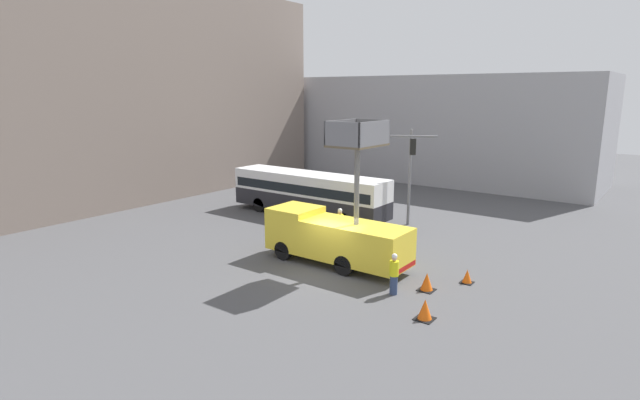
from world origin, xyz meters
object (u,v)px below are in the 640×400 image
object	(u,v)px
city_bus	(309,191)
road_worker_near_truck	(394,274)
traffic_light_pole	(411,164)
traffic_cone_mid_road	(467,277)
road_worker_directing	(340,225)
traffic_cone_near_truck	(427,282)
traffic_cone_far_side	(425,310)
utility_truck	(335,234)

from	to	relation	value
city_bus	road_worker_near_truck	world-z (taller)	city_bus
city_bus	traffic_light_pole	bearing A→B (deg)	176.39
traffic_light_pole	traffic_cone_mid_road	bearing A→B (deg)	-136.64
traffic_light_pole	road_worker_directing	world-z (taller)	traffic_light_pole
traffic_cone_near_truck	traffic_cone_far_side	xyz separation A→B (m)	(-2.58, -1.12, 0.01)
utility_truck	road_worker_near_truck	world-z (taller)	utility_truck
city_bus	traffic_cone_mid_road	distance (m)	14.06
traffic_cone_near_truck	utility_truck	bearing A→B (deg)	85.52
traffic_light_pole	traffic_cone_near_truck	bearing A→B (deg)	-148.81
road_worker_directing	traffic_cone_mid_road	size ratio (longest dim) A/B	3.18
city_bus	road_worker_directing	size ratio (longest dim) A/B	5.88
traffic_light_pole	traffic_cone_far_side	xyz separation A→B (m)	(-10.85, -6.12, -3.65)
city_bus	traffic_cone_far_side	world-z (taller)	city_bus
road_worker_near_truck	road_worker_directing	bearing A→B (deg)	-114.30
road_worker_directing	traffic_light_pole	bearing A→B (deg)	-121.35
road_worker_near_truck	traffic_cone_far_side	distance (m)	2.52
traffic_cone_far_side	traffic_cone_mid_road	bearing A→B (deg)	0.59
traffic_cone_near_truck	traffic_cone_far_side	bearing A→B (deg)	-156.64
traffic_light_pole	road_worker_near_truck	distance (m)	10.76
utility_truck	traffic_cone_mid_road	bearing A→B (deg)	-76.62
road_worker_near_truck	traffic_cone_mid_road	distance (m)	3.67
traffic_cone_mid_road	traffic_cone_far_side	bearing A→B (deg)	-179.41
utility_truck	traffic_cone_near_truck	xyz separation A→B (m)	(-0.39, -4.98, -1.16)
road_worker_directing	traffic_cone_near_truck	xyz separation A→B (m)	(-3.52, -6.84, -0.62)
road_worker_directing	city_bus	bearing A→B (deg)	-46.40
traffic_light_pole	traffic_cone_far_side	distance (m)	12.98
traffic_light_pole	traffic_cone_far_side	bearing A→B (deg)	-150.57
utility_truck	city_bus	size ratio (longest dim) A/B	0.64
utility_truck	traffic_cone_near_truck	size ratio (longest dim) A/B	9.47
traffic_light_pole	traffic_cone_mid_road	distance (m)	9.60
traffic_cone_near_truck	traffic_cone_far_side	world-z (taller)	traffic_cone_far_side
city_bus	traffic_cone_mid_road	bearing A→B (deg)	144.93
utility_truck	traffic_cone_near_truck	bearing A→B (deg)	-94.48
traffic_cone_near_truck	traffic_cone_mid_road	size ratio (longest dim) A/B	1.26
traffic_light_pole	road_worker_near_truck	bearing A→B (deg)	-156.70
traffic_cone_near_truck	city_bus	bearing A→B (deg)	58.77
road_worker_directing	traffic_cone_mid_road	world-z (taller)	road_worker_directing
city_bus	traffic_light_pole	xyz separation A→B (m)	(1.08, -6.84, 2.30)
city_bus	utility_truck	bearing A→B (deg)	122.73
traffic_cone_far_side	road_worker_directing	bearing A→B (deg)	52.52
road_worker_near_truck	road_worker_directing	size ratio (longest dim) A/B	0.91
utility_truck	traffic_cone_far_side	size ratio (longest dim) A/B	9.30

